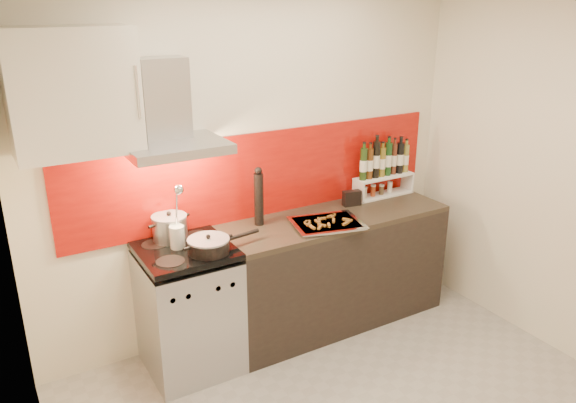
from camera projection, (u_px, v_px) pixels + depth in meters
back_wall at (257, 164)px, 4.12m from camera, size 3.40×0.02×2.60m
left_wall at (35, 313)px, 2.18m from camera, size 0.02×2.80×2.60m
right_wall at (575, 179)px, 3.80m from camera, size 0.02×2.80×2.60m
backsplash at (264, 174)px, 4.16m from camera, size 3.00×0.02×0.64m
range_stove at (189, 310)px, 3.84m from camera, size 0.60×0.60×0.91m
counter at (333, 268)px, 4.41m from camera, size 1.80×0.60×0.90m
range_hood at (168, 118)px, 3.51m from camera, size 0.62×0.50×0.61m
upper_cabinet at (73, 92)px, 3.16m from camera, size 0.70×0.35×0.72m
stock_pot at (170, 228)px, 3.77m from camera, size 0.24×0.24×0.20m
saute_pan at (210, 245)px, 3.60m from camera, size 0.52×0.27×0.13m
utensil_jar at (177, 230)px, 3.63m from camera, size 0.10×0.15×0.46m
pepper_mill at (259, 197)px, 4.01m from camera, size 0.07×0.07×0.44m
step_shelf at (384, 170)px, 4.60m from camera, size 0.54×0.15×0.48m
caddy_box at (352, 198)px, 4.44m from camera, size 0.15×0.08×0.12m
baking_tray at (327, 223)px, 4.06m from camera, size 0.57×0.49×0.03m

